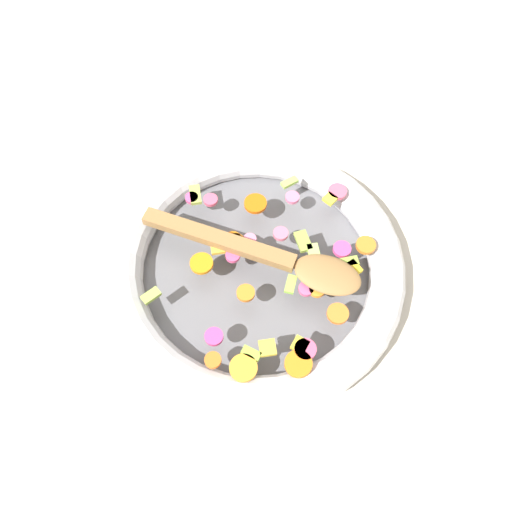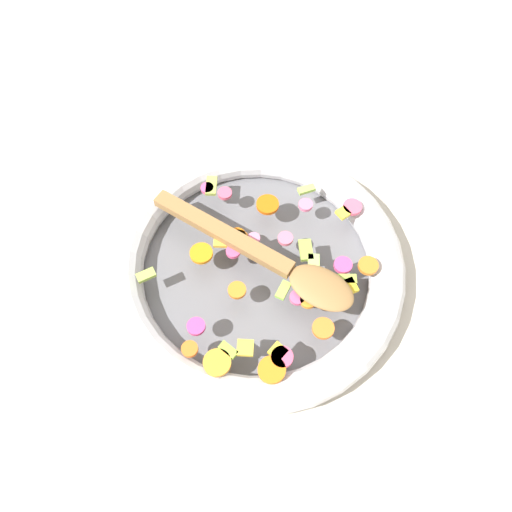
% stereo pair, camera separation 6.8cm
% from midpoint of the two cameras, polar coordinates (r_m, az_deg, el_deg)
% --- Properties ---
extents(ground_plane, '(4.00, 4.00, 0.00)m').
position_cam_midpoint_polar(ground_plane, '(0.72, 2.68, -2.15)').
color(ground_plane, beige).
extents(skillet, '(0.42, 0.42, 0.05)m').
position_cam_midpoint_polar(skillet, '(0.70, 2.75, -1.35)').
color(skillet, slate).
rests_on(skillet, ground_plane).
extents(chopped_vegetables, '(0.33, 0.30, 0.01)m').
position_cam_midpoint_polar(chopped_vegetables, '(0.66, 4.35, -2.20)').
color(chopped_vegetables, orange).
rests_on(chopped_vegetables, skillet).
extents(wooden_spoon, '(0.08, 0.31, 0.01)m').
position_cam_midpoint_polar(wooden_spoon, '(0.66, 4.70, -0.72)').
color(wooden_spoon, olive).
rests_on(wooden_spoon, chopped_vegetables).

